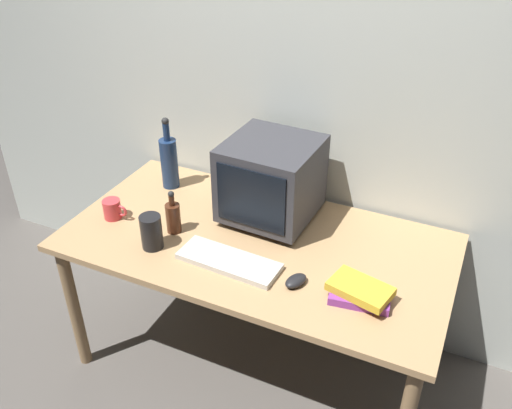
{
  "coord_description": "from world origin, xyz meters",
  "views": [
    {
      "loc": [
        0.79,
        -1.71,
        2.11
      ],
      "look_at": [
        0.0,
        0.0,
        0.91
      ],
      "focal_mm": 38.35,
      "sensor_mm": 36.0,
      "label": 1
    }
  ],
  "objects_px": {
    "mug": "(113,209)",
    "computer_mouse": "(296,281)",
    "bottle_tall": "(169,161)",
    "metal_canister": "(151,232)",
    "crt_monitor": "(271,180)",
    "book_stack": "(360,293)",
    "keyboard": "(229,261)",
    "bottle_short": "(173,217)"
  },
  "relations": [
    {
      "from": "mug",
      "to": "metal_canister",
      "type": "xyz_separation_m",
      "value": [
        0.28,
        -0.11,
        0.03
      ]
    },
    {
      "from": "crt_monitor",
      "to": "mug",
      "type": "bearing_deg",
      "value": -154.57
    },
    {
      "from": "book_stack",
      "to": "mug",
      "type": "xyz_separation_m",
      "value": [
        -1.16,
        0.06,
        0.01
      ]
    },
    {
      "from": "bottle_tall",
      "to": "bottle_short",
      "type": "bearing_deg",
      "value": -55.71
    },
    {
      "from": "mug",
      "to": "metal_canister",
      "type": "height_order",
      "value": "metal_canister"
    },
    {
      "from": "metal_canister",
      "to": "bottle_tall",
      "type": "bearing_deg",
      "value": 113.64
    },
    {
      "from": "crt_monitor",
      "to": "bottle_short",
      "type": "height_order",
      "value": "crt_monitor"
    },
    {
      "from": "bottle_tall",
      "to": "mug",
      "type": "height_order",
      "value": "bottle_tall"
    },
    {
      "from": "mug",
      "to": "computer_mouse",
      "type": "bearing_deg",
      "value": -5.03
    },
    {
      "from": "keyboard",
      "to": "mug",
      "type": "relative_size",
      "value": 3.5
    },
    {
      "from": "mug",
      "to": "metal_canister",
      "type": "distance_m",
      "value": 0.31
    },
    {
      "from": "crt_monitor",
      "to": "computer_mouse",
      "type": "relative_size",
      "value": 4.03
    },
    {
      "from": "computer_mouse",
      "to": "bottle_tall",
      "type": "distance_m",
      "value": 0.95
    },
    {
      "from": "crt_monitor",
      "to": "bottle_tall",
      "type": "height_order",
      "value": "crt_monitor"
    },
    {
      "from": "keyboard",
      "to": "book_stack",
      "type": "xyz_separation_m",
      "value": [
        0.53,
        0.02,
        0.02
      ]
    },
    {
      "from": "book_stack",
      "to": "bottle_tall",
      "type": "bearing_deg",
      "value": 159.03
    },
    {
      "from": "keyboard",
      "to": "book_stack",
      "type": "height_order",
      "value": "book_stack"
    },
    {
      "from": "bottle_short",
      "to": "metal_canister",
      "type": "relative_size",
      "value": 1.35
    },
    {
      "from": "bottle_tall",
      "to": "computer_mouse",
      "type": "bearing_deg",
      "value": -27.47
    },
    {
      "from": "bottle_tall",
      "to": "book_stack",
      "type": "distance_m",
      "value": 1.16
    },
    {
      "from": "computer_mouse",
      "to": "book_stack",
      "type": "height_order",
      "value": "book_stack"
    },
    {
      "from": "book_stack",
      "to": "computer_mouse",
      "type": "bearing_deg",
      "value": -175.3
    },
    {
      "from": "book_stack",
      "to": "metal_canister",
      "type": "distance_m",
      "value": 0.88
    },
    {
      "from": "crt_monitor",
      "to": "book_stack",
      "type": "xyz_separation_m",
      "value": [
        0.52,
        -0.37,
        -0.16
      ]
    },
    {
      "from": "computer_mouse",
      "to": "bottle_short",
      "type": "relative_size",
      "value": 0.5
    },
    {
      "from": "bottle_tall",
      "to": "metal_canister",
      "type": "height_order",
      "value": "bottle_tall"
    },
    {
      "from": "keyboard",
      "to": "bottle_short",
      "type": "distance_m",
      "value": 0.34
    },
    {
      "from": "bottle_short",
      "to": "metal_canister",
      "type": "bearing_deg",
      "value": -98.85
    },
    {
      "from": "computer_mouse",
      "to": "mug",
      "type": "distance_m",
      "value": 0.92
    },
    {
      "from": "keyboard",
      "to": "computer_mouse",
      "type": "bearing_deg",
      "value": 1.92
    },
    {
      "from": "mug",
      "to": "crt_monitor",
      "type": "bearing_deg",
      "value": 25.43
    },
    {
      "from": "bottle_short",
      "to": "mug",
      "type": "bearing_deg",
      "value": -175.1
    },
    {
      "from": "keyboard",
      "to": "mug",
      "type": "height_order",
      "value": "mug"
    },
    {
      "from": "keyboard",
      "to": "crt_monitor",
      "type": "bearing_deg",
      "value": 90.49
    },
    {
      "from": "computer_mouse",
      "to": "bottle_short",
      "type": "distance_m",
      "value": 0.62
    },
    {
      "from": "mug",
      "to": "metal_canister",
      "type": "relative_size",
      "value": 0.8
    },
    {
      "from": "keyboard",
      "to": "mug",
      "type": "distance_m",
      "value": 0.63
    },
    {
      "from": "metal_canister",
      "to": "computer_mouse",
      "type": "bearing_deg",
      "value": 2.49
    },
    {
      "from": "crt_monitor",
      "to": "mug",
      "type": "distance_m",
      "value": 0.72
    },
    {
      "from": "crt_monitor",
      "to": "computer_mouse",
      "type": "distance_m",
      "value": 0.5
    },
    {
      "from": "computer_mouse",
      "to": "metal_canister",
      "type": "height_order",
      "value": "metal_canister"
    },
    {
      "from": "computer_mouse",
      "to": "book_stack",
      "type": "xyz_separation_m",
      "value": [
        0.24,
        0.02,
        0.02
      ]
    }
  ]
}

